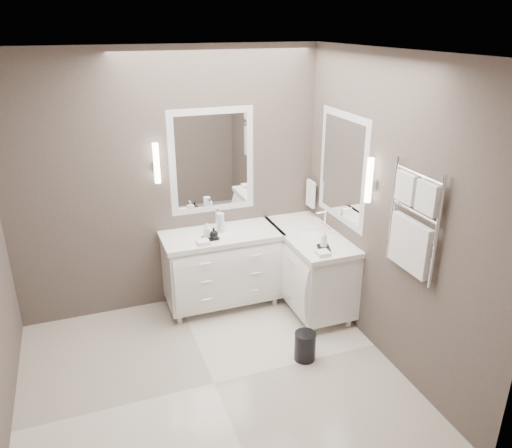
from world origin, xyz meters
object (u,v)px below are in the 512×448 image
object	(u,v)px
vanity_back	(222,264)
towel_ladder	(412,227)
vanity_right	(309,264)
waste_bin	(305,346)

from	to	relation	value
vanity_back	towel_ladder	world-z (taller)	towel_ladder
vanity_right	waste_bin	world-z (taller)	vanity_right
towel_ladder	vanity_back	bearing A→B (deg)	124.10
vanity_back	waste_bin	size ratio (longest dim) A/B	4.51
vanity_back	vanity_right	xyz separation A→B (m)	(0.88, -0.33, 0.00)
vanity_right	waste_bin	bearing A→B (deg)	-117.40
waste_bin	vanity_right	bearing A→B (deg)	62.60
vanity_back	towel_ladder	bearing A→B (deg)	-55.90
towel_ladder	waste_bin	world-z (taller)	towel_ladder
waste_bin	vanity_back	bearing A→B (deg)	109.94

